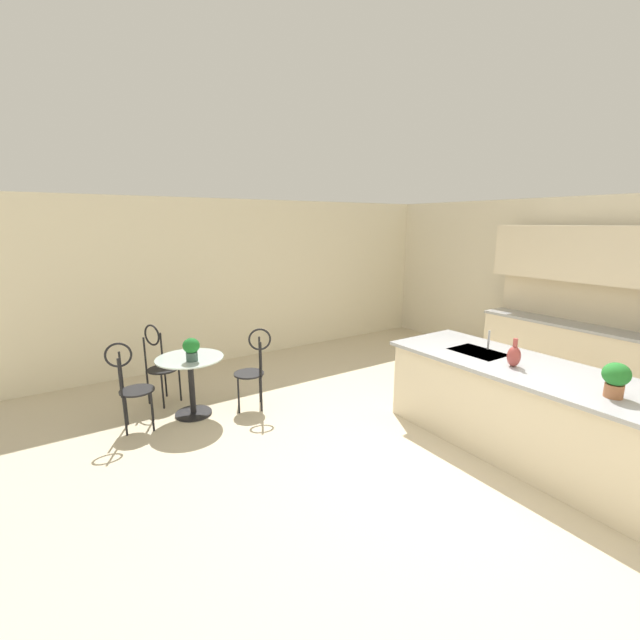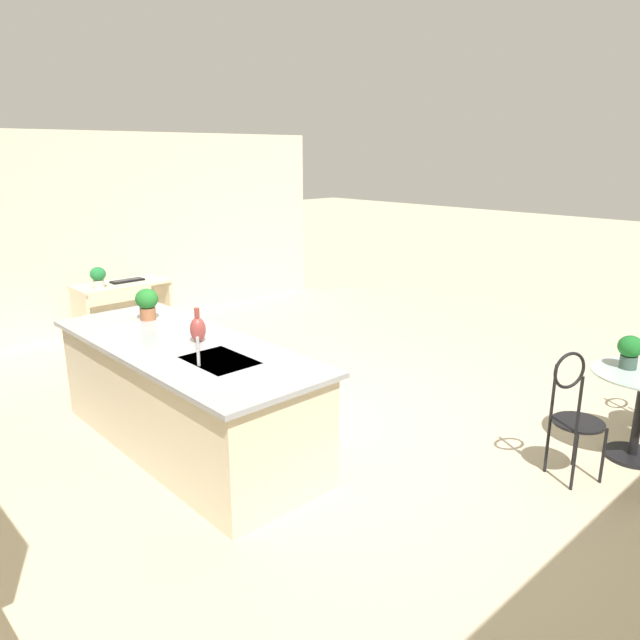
# 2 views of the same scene
# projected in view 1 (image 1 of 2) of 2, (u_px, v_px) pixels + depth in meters

# --- Properties ---
(ground_plane) EXTENTS (40.00, 40.00, 0.00)m
(ground_plane) POSITION_uv_depth(u_px,v_px,m) (438.00, 460.00, 4.23)
(ground_plane) COLOR beige
(wall_back) EXTENTS (9.00, 0.12, 2.70)m
(wall_back) POSITION_uv_depth(u_px,v_px,m) (622.00, 294.00, 5.90)
(wall_back) COLOR beige
(wall_back) RESTS_ON ground
(wall_left_window) EXTENTS (0.12, 7.80, 2.70)m
(wall_left_window) POSITION_uv_depth(u_px,v_px,m) (253.00, 279.00, 7.38)
(wall_left_window) COLOR beige
(wall_left_window) RESTS_ON ground
(kitchen_island) EXTENTS (2.80, 1.06, 0.92)m
(kitchen_island) POSITION_uv_depth(u_px,v_px,m) (520.00, 407.00, 4.34)
(kitchen_island) COLOR beige
(kitchen_island) RESTS_ON ground
(back_counter_run) EXTENTS (2.44, 0.64, 1.52)m
(back_counter_run) POSITION_uv_depth(u_px,v_px,m) (568.00, 350.00, 6.17)
(back_counter_run) COLOR beige
(back_counter_run) RESTS_ON ground
(upper_cabinet_run) EXTENTS (2.40, 0.36, 0.76)m
(upper_cabinet_run) POSITION_uv_depth(u_px,v_px,m) (580.00, 254.00, 5.84)
(upper_cabinet_run) COLOR beige
(upper_cabinet_run) RESTS_ON back_counter_run
(bistro_table) EXTENTS (0.80, 0.80, 0.74)m
(bistro_table) POSITION_uv_depth(u_px,v_px,m) (191.00, 381.00, 5.12)
(bistro_table) COLOR black
(bistro_table) RESTS_ON ground
(chair_near_window) EXTENTS (0.45, 0.51, 1.04)m
(chair_near_window) POSITION_uv_depth(u_px,v_px,m) (130.00, 382.00, 4.74)
(chair_near_window) COLOR black
(chair_near_window) RESTS_ON ground
(chair_by_island) EXTENTS (0.52, 0.51, 1.04)m
(chair_by_island) POSITION_uv_depth(u_px,v_px,m) (159.00, 360.00, 5.48)
(chair_by_island) COLOR black
(chair_by_island) RESTS_ON ground
(chair_toward_desk) EXTENTS (0.49, 0.52, 1.04)m
(chair_toward_desk) POSITION_uv_depth(u_px,v_px,m) (253.00, 365.00, 5.31)
(chair_toward_desk) COLOR black
(chair_toward_desk) RESTS_ON ground
(sink_faucet) EXTENTS (0.02, 0.02, 0.22)m
(sink_faucet) POSITION_uv_depth(u_px,v_px,m) (489.00, 340.00, 4.75)
(sink_faucet) COLOR #B2B5BA
(sink_faucet) RESTS_ON kitchen_island
(potted_plant_on_table) EXTENTS (0.19, 0.19, 0.27)m
(potted_plant_on_table) POSITION_uv_depth(u_px,v_px,m) (191.00, 348.00, 4.90)
(potted_plant_on_table) COLOR #385147
(potted_plant_on_table) RESTS_ON bistro_table
(potted_plant_counter_far) EXTENTS (0.21, 0.21, 0.29)m
(potted_plant_counter_far) POSITION_uv_depth(u_px,v_px,m) (616.00, 378.00, 3.43)
(potted_plant_counter_far) COLOR #9E603D
(potted_plant_counter_far) RESTS_ON kitchen_island
(vase_on_counter) EXTENTS (0.13, 0.13, 0.29)m
(vase_on_counter) POSITION_uv_depth(u_px,v_px,m) (514.00, 356.00, 4.18)
(vase_on_counter) COLOR #993D38
(vase_on_counter) RESTS_ON kitchen_island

